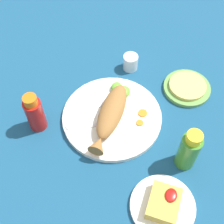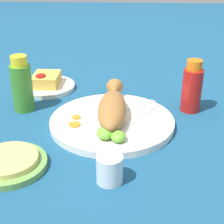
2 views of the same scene
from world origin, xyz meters
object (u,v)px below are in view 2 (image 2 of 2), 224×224
at_px(salt_cup, 110,170).
at_px(fried_fish, 112,107).
at_px(hot_sauce_bottle_green, 22,85).
at_px(side_plate_fries, 47,87).
at_px(hot_sauce_bottle_red, 192,88).
at_px(tortilla_plate, 9,165).
at_px(main_plate, 112,122).
at_px(fork_near, 132,108).
at_px(fork_far, 143,114).

bearing_deg(salt_cup, fried_fish, -178.12).
relative_size(fried_fish, hot_sauce_bottle_green, 1.64).
height_order(hot_sauce_bottle_green, side_plate_fries, hot_sauce_bottle_green).
distance_m(hot_sauce_bottle_red, tortilla_plate, 0.53).
bearing_deg(fried_fish, side_plate_fries, -134.67).
relative_size(main_plate, hot_sauce_bottle_green, 2.04).
relative_size(fork_near, salt_cup, 2.60).
bearing_deg(side_plate_fries, hot_sauce_bottle_green, -10.83).
height_order(main_plate, side_plate_fries, main_plate).
bearing_deg(fried_fish, tortilla_plate, -44.73).
xyz_separation_m(fork_near, hot_sauce_bottle_green, (-0.01, -0.31, 0.06)).
distance_m(fork_near, tortilla_plate, 0.38).
xyz_separation_m(fried_fish, side_plate_fries, (-0.22, -0.23, -0.04)).
relative_size(fork_near, fork_far, 0.93).
distance_m(side_plate_fries, tortilla_plate, 0.44).
distance_m(main_plate, side_plate_fries, 0.33).
height_order(fork_far, hot_sauce_bottle_green, hot_sauce_bottle_green).
relative_size(main_plate, fork_near, 2.13).
xyz_separation_m(side_plate_fries, tortilla_plate, (0.44, 0.02, 0.00)).
xyz_separation_m(hot_sauce_bottle_red, tortilla_plate, (0.30, -0.43, -0.06)).
bearing_deg(hot_sauce_bottle_green, side_plate_fries, 169.17).
height_order(salt_cup, tortilla_plate, salt_cup).
bearing_deg(side_plate_fries, fried_fish, 45.90).
relative_size(hot_sauce_bottle_green, tortilla_plate, 0.97).
distance_m(fork_far, side_plate_fries, 0.37).
height_order(hot_sauce_bottle_red, salt_cup, hot_sauce_bottle_red).
distance_m(hot_sauce_bottle_green, side_plate_fries, 0.17).
bearing_deg(hot_sauce_bottle_red, fork_far, -61.56).
bearing_deg(tortilla_plate, salt_cup, 81.00).
xyz_separation_m(hot_sauce_bottle_green, side_plate_fries, (-0.16, 0.03, -0.07)).
height_order(hot_sauce_bottle_red, side_plate_fries, hot_sauce_bottle_red).
height_order(fork_far, tortilla_plate, fork_far).
xyz_separation_m(fried_fish, salt_cup, (0.25, 0.01, -0.02)).
bearing_deg(hot_sauce_bottle_green, salt_cup, 40.02).
bearing_deg(hot_sauce_bottle_red, salt_cup, -31.91).
distance_m(fork_far, salt_cup, 0.27).
relative_size(fried_fish, side_plate_fries, 1.44).
height_order(hot_sauce_bottle_red, hot_sauce_bottle_green, hot_sauce_bottle_green).
height_order(fried_fish, hot_sauce_bottle_red, hot_sauce_bottle_red).
bearing_deg(tortilla_plate, main_plate, 133.69).
bearing_deg(fork_near, fork_far, -91.97).
distance_m(fork_near, hot_sauce_bottle_green, 0.32).
bearing_deg(salt_cup, main_plate, -178.03).
bearing_deg(fork_far, fried_fish, 128.87).
relative_size(hot_sauce_bottle_red, tortilla_plate, 0.91).
xyz_separation_m(main_plate, hot_sauce_bottle_green, (-0.08, -0.26, 0.07)).
relative_size(main_plate, salt_cup, 5.54).
distance_m(fork_far, hot_sauce_bottle_red, 0.16).
relative_size(fork_far, hot_sauce_bottle_red, 1.10).
distance_m(fried_fish, salt_cup, 0.25).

